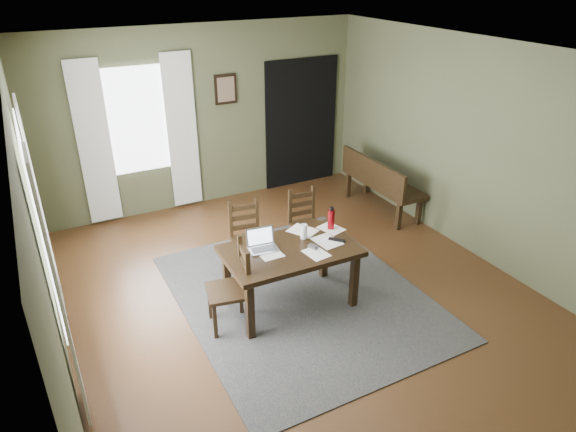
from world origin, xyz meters
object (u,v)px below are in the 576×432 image
chair_end (232,288)px  chair_back_left (247,238)px  laptop (262,243)px  water_bottle (331,219)px  bench (379,180)px  dining_table (290,256)px  chair_back_right (305,223)px

chair_end → chair_back_left: 1.11m
chair_end → laptop: bearing=125.5°
laptop → water_bottle: (0.88, 0.03, 0.07)m
chair_end → water_bottle: 1.39m
bench → laptop: (-2.58, -1.35, 0.27)m
dining_table → chair_end: 0.72m
laptop → dining_table: bearing=-24.5°
chair_end → laptop: 0.57m
dining_table → water_bottle: size_ratio=5.37×
dining_table → bench: (2.32, 1.51, -0.13)m
dining_table → water_bottle: 0.68m
bench → water_bottle: size_ratio=5.59×
laptop → water_bottle: water_bottle is taller
dining_table → chair_back_left: size_ratio=1.63×
chair_back_right → bench: bearing=24.8°
water_bottle → chair_end: bearing=-170.2°
dining_table → chair_back_left: (-0.12, 0.90, -0.20)m
bench → chair_end: bearing=117.2°
dining_table → laptop: 0.34m
chair_back_left → water_bottle: water_bottle is taller
chair_back_right → laptop: (-0.98, -0.78, 0.35)m
water_bottle → dining_table: bearing=-163.2°
bench → water_bottle: water_bottle is taller
dining_table → chair_back_left: chair_back_left is taller
chair_end → chair_back_left: chair_end is taller
chair_end → bench: size_ratio=0.63×
dining_table → bench: 2.77m
bench → dining_table: bearing=123.1°
chair_back_right → water_bottle: bearing=-92.0°
chair_back_right → bench: chair_back_right is taller
water_bottle → laptop: bearing=-178.1°
chair_back_left → bench: size_ratio=0.59×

